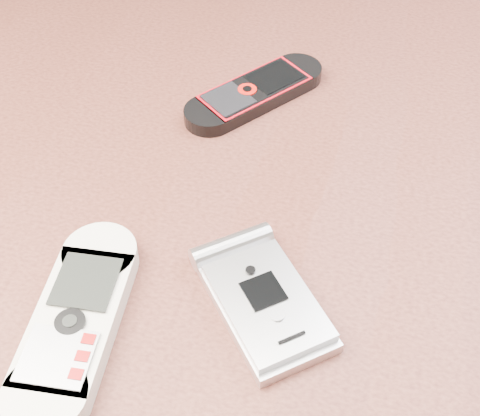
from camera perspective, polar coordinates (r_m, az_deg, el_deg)
name	(u,v)px	position (r m, az deg, el deg)	size (l,w,h in m)	color
table	(234,301)	(0.56, -0.50, -7.94)	(1.20, 0.80, 0.75)	black
nokia_white	(76,321)	(0.43, -13.85, -9.38)	(0.05, 0.15, 0.02)	beige
nokia_black_red	(255,92)	(0.57, 1.29, 9.83)	(0.04, 0.14, 0.01)	black
motorola_razr	(265,301)	(0.42, 2.15, -7.96)	(0.06, 0.11, 0.02)	silver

